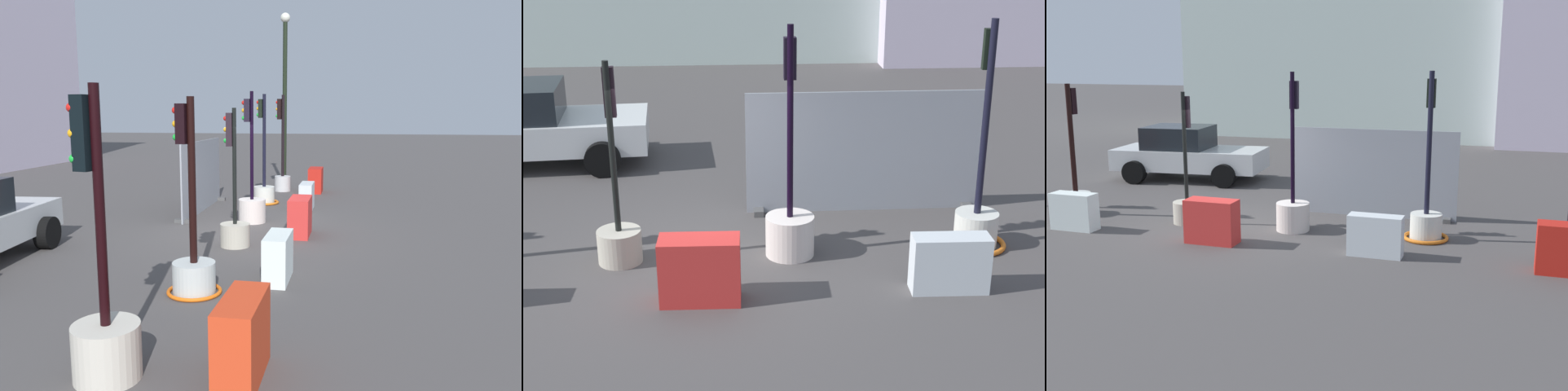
% 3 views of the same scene
% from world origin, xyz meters
% --- Properties ---
extents(ground_plane, '(120.00, 120.00, 0.00)m').
position_xyz_m(ground_plane, '(0.00, 0.00, 0.00)').
color(ground_plane, '#494544').
extents(traffic_light_2, '(0.63, 0.63, 2.89)m').
position_xyz_m(traffic_light_2, '(-1.20, 0.11, 0.51)').
color(traffic_light_2, '#B8B09E').
rests_on(traffic_light_2, ground_plane).
extents(traffic_light_3, '(0.70, 0.70, 3.32)m').
position_xyz_m(traffic_light_3, '(1.23, 0.19, 0.54)').
color(traffic_light_3, silver).
rests_on(traffic_light_3, ground_plane).
extents(traffic_light_4, '(0.92, 0.92, 3.36)m').
position_xyz_m(traffic_light_4, '(4.02, 0.30, 0.49)').
color(traffic_light_4, silver).
rests_on(traffic_light_4, ground_plane).
extents(construction_barrier_2, '(1.04, 0.49, 0.87)m').
position_xyz_m(construction_barrier_2, '(-0.02, -1.16, 0.44)').
color(construction_barrier_2, red).
rests_on(construction_barrier_2, ground_plane).
extents(construction_barrier_3, '(1.02, 0.39, 0.77)m').
position_xyz_m(construction_barrier_3, '(3.24, -1.08, 0.39)').
color(construction_barrier_3, silver).
rests_on(construction_barrier_3, ground_plane).
extents(car_white_van, '(4.51, 2.42, 1.60)m').
position_xyz_m(car_white_van, '(-3.52, 4.74, 0.78)').
color(car_white_van, silver).
rests_on(car_white_van, ground_plane).
extents(site_fence_panel, '(3.88, 0.50, 2.02)m').
position_xyz_m(site_fence_panel, '(2.58, 1.87, 0.96)').
color(site_fence_panel, '#9398A2').
rests_on(site_fence_panel, ground_plane).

